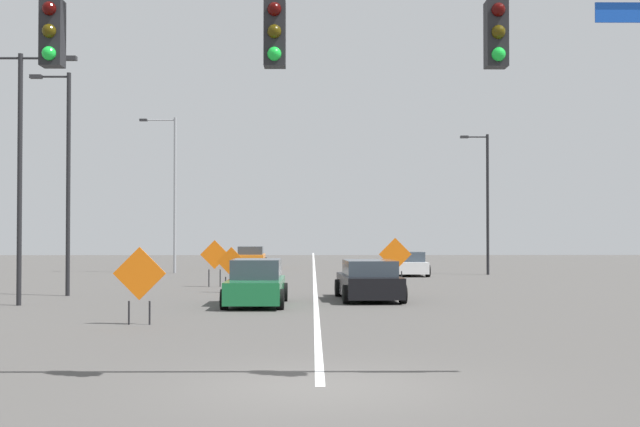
{
  "coord_description": "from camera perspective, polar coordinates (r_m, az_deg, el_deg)",
  "views": [
    {
      "loc": [
        -0.13,
        -13.14,
        2.44
      ],
      "look_at": [
        0.26,
        27.87,
        3.3
      ],
      "focal_mm": 46.97,
      "sensor_mm": 36.0,
      "label": 1
    }
  ],
  "objects": [
    {
      "name": "ground",
      "position": [
        13.36,
        0.02,
        -11.72
      ],
      "size": [
        144.01,
        144.01,
        0.0
      ],
      "primitive_type": "plane",
      "color": "#4C4947"
    },
    {
      "name": "road_centre_stripe",
      "position": [
        53.2,
        -0.4,
        -3.83
      ],
      "size": [
        0.16,
        80.01,
        0.01
      ],
      "color": "white",
      "rests_on": "ground"
    },
    {
      "name": "traffic_signal_assembly",
      "position": [
        13.62,
        -11.12,
        10.3
      ],
      "size": [
        14.11,
        0.44,
        6.88
      ],
      "color": "gray",
      "rests_on": "ground"
    },
    {
      "name": "street_lamp_mid_right",
      "position": [
        33.02,
        -16.94,
        2.61
      ],
      "size": [
        1.55,
        0.24,
        8.44
      ],
      "color": "black",
      "rests_on": "ground"
    },
    {
      "name": "street_lamp_mid_left",
      "position": [
        29.29,
        -19.77,
        3.71
      ],
      "size": [
        3.68,
        0.24,
        8.29
      ],
      "color": "black",
      "rests_on": "ground"
    },
    {
      "name": "street_lamp_far_right",
      "position": [
        47.73,
        11.22,
        1.08
      ],
      "size": [
        1.6,
        0.24,
        7.87
      ],
      "color": "black",
      "rests_on": "ground"
    },
    {
      "name": "street_lamp_near_right",
      "position": [
        49.43,
        -10.02,
        1.76
      ],
      "size": [
        2.15,
        0.24,
        9.07
      ],
      "color": "gray",
      "rests_on": "ground"
    },
    {
      "name": "construction_sign_left_lane",
      "position": [
        22.35,
        -12.2,
        -4.21
      ],
      "size": [
        1.39,
        0.07,
        2.03
      ],
      "color": "orange",
      "rests_on": "ground"
    },
    {
      "name": "construction_sign_right_shoulder",
      "position": [
        33.35,
        -6.06,
        -3.45
      ],
      "size": [
        1.16,
        0.12,
        1.81
      ],
      "color": "orange",
      "rests_on": "ground"
    },
    {
      "name": "construction_sign_left_shoulder",
      "position": [
        35.07,
        5.15,
        -2.95
      ],
      "size": [
        1.37,
        0.1,
        2.16
      ],
      "color": "orange",
      "rests_on": "ground"
    },
    {
      "name": "construction_sign_median_far",
      "position": [
        36.86,
        -7.19,
        -2.96
      ],
      "size": [
        1.26,
        0.05,
        2.04
      ],
      "color": "orange",
      "rests_on": "ground"
    },
    {
      "name": "car_orange_far",
      "position": [
        55.85,
        -4.73,
        -3.0
      ],
      "size": [
        2.09,
        4.3,
        1.43
      ],
      "color": "orange",
      "rests_on": "ground"
    },
    {
      "name": "car_black_approaching",
      "position": [
        29.76,
        3.36,
        -4.62
      ],
      "size": [
        2.34,
        4.67,
        1.41
      ],
      "color": "black",
      "rests_on": "ground"
    },
    {
      "name": "car_green_distant",
      "position": [
        27.74,
        -4.38,
        -4.83
      ],
      "size": [
        1.98,
        4.48,
        1.51
      ],
      "color": "#196B38",
      "rests_on": "ground"
    },
    {
      "name": "car_white_mid",
      "position": [
        46.17,
        5.92,
        -3.47
      ],
      "size": [
        2.18,
        4.03,
        1.31
      ],
      "color": "white",
      "rests_on": "ground"
    }
  ]
}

